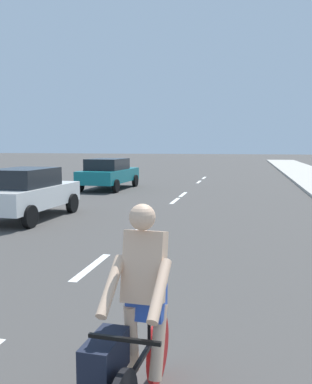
# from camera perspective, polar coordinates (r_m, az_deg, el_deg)

# --- Properties ---
(ground_plane) EXTENTS (160.00, 160.00, 0.00)m
(ground_plane) POSITION_cam_1_polar(r_m,az_deg,el_deg) (18.98, 3.58, -0.44)
(ground_plane) COLOR #423F3D
(lane_stripe_2) EXTENTS (0.16, 1.80, 0.01)m
(lane_stripe_2) POSITION_cam_1_polar(r_m,az_deg,el_deg) (8.10, -8.80, -10.03)
(lane_stripe_2) COLOR white
(lane_stripe_2) RESTS_ON ground
(lane_stripe_3) EXTENTS (0.16, 1.80, 0.01)m
(lane_stripe_3) POSITION_cam_1_polar(r_m,az_deg,el_deg) (11.57, -2.13, -4.92)
(lane_stripe_3) COLOR white
(lane_stripe_3) RESTS_ON ground
(lane_stripe_4) EXTENTS (0.16, 1.80, 0.01)m
(lane_stripe_4) POSITION_cam_1_polar(r_m,az_deg,el_deg) (17.09, 2.60, -1.20)
(lane_stripe_4) COLOR white
(lane_stripe_4) RESTS_ON ground
(lane_stripe_5) EXTENTS (0.16, 1.80, 0.01)m
(lane_stripe_5) POSITION_cam_1_polar(r_m,az_deg,el_deg) (19.27, 3.71, -0.32)
(lane_stripe_5) COLOR white
(lane_stripe_5) RESTS_ON ground
(lane_stripe_6) EXTENTS (0.16, 1.80, 0.01)m
(lane_stripe_6) POSITION_cam_1_polar(r_m,az_deg,el_deg) (25.75, 5.87, 1.38)
(lane_stripe_6) COLOR white
(lane_stripe_6) RESTS_ON ground
(lane_stripe_7) EXTENTS (0.16, 1.80, 0.01)m
(lane_stripe_7) POSITION_cam_1_polar(r_m,az_deg,el_deg) (28.90, 6.57, 1.93)
(lane_stripe_7) COLOR white
(lane_stripe_7) RESTS_ON ground
(cyclist) EXTENTS (0.63, 1.71, 1.82)m
(cyclist) POSITION_cam_1_polar(r_m,az_deg,el_deg) (3.64, -2.84, -17.31)
(cyclist) COLOR black
(cyclist) RESTS_ON ground
(parked_car_white) EXTENTS (1.95, 4.02, 1.57)m
(parked_car_white) POSITION_cam_1_polar(r_m,az_deg,el_deg) (13.50, -17.14, 0.01)
(parked_car_white) COLOR white
(parked_car_white) RESTS_ON ground
(parked_car_teal) EXTENTS (2.21, 4.50, 1.57)m
(parked_car_teal) POSITION_cam_1_polar(r_m,az_deg,el_deg) (21.63, -6.47, 2.62)
(parked_car_teal) COLOR #14727A
(parked_car_teal) RESTS_ON ground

